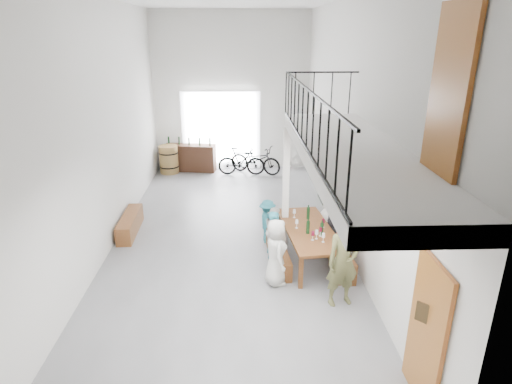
{
  "coord_description": "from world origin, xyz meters",
  "views": [
    {
      "loc": [
        0.31,
        -9.4,
        4.73
      ],
      "look_at": [
        0.63,
        -0.5,
        1.41
      ],
      "focal_mm": 30.0,
      "sensor_mm": 36.0,
      "label": 1
    }
  ],
  "objects_px": {
    "side_bench": "(130,224)",
    "bicycle_near": "(255,160)",
    "serving_counter": "(190,158)",
    "tasting_table": "(309,232)",
    "oak_barrel": "(169,159)",
    "bench_inner": "(278,253)",
    "host_standing": "(343,261)"
  },
  "relations": [
    {
      "from": "oak_barrel",
      "to": "host_standing",
      "type": "relative_size",
      "value": 0.57
    },
    {
      "from": "tasting_table",
      "to": "side_bench",
      "type": "bearing_deg",
      "value": 153.25
    },
    {
      "from": "side_bench",
      "to": "bench_inner",
      "type": "bearing_deg",
      "value": -24.22
    },
    {
      "from": "side_bench",
      "to": "bicycle_near",
      "type": "distance_m",
      "value": 5.81
    },
    {
      "from": "bench_inner",
      "to": "oak_barrel",
      "type": "height_order",
      "value": "oak_barrel"
    },
    {
      "from": "tasting_table",
      "to": "host_standing",
      "type": "relative_size",
      "value": 1.4
    },
    {
      "from": "side_bench",
      "to": "bicycle_near",
      "type": "bearing_deg",
      "value": 55.08
    },
    {
      "from": "bench_inner",
      "to": "serving_counter",
      "type": "relative_size",
      "value": 0.98
    },
    {
      "from": "side_bench",
      "to": "oak_barrel",
      "type": "xyz_separation_m",
      "value": [
        0.24,
        4.91,
        0.27
      ]
    },
    {
      "from": "tasting_table",
      "to": "serving_counter",
      "type": "height_order",
      "value": "serving_counter"
    },
    {
      "from": "bench_inner",
      "to": "oak_barrel",
      "type": "xyz_separation_m",
      "value": [
        -3.36,
        6.53,
        0.29
      ]
    },
    {
      "from": "bench_inner",
      "to": "side_bench",
      "type": "bearing_deg",
      "value": 151.12
    },
    {
      "from": "bicycle_near",
      "to": "host_standing",
      "type": "bearing_deg",
      "value": -144.57
    },
    {
      "from": "side_bench",
      "to": "oak_barrel",
      "type": "bearing_deg",
      "value": 87.26
    },
    {
      "from": "tasting_table",
      "to": "host_standing",
      "type": "height_order",
      "value": "host_standing"
    },
    {
      "from": "side_bench",
      "to": "serving_counter",
      "type": "height_order",
      "value": "serving_counter"
    },
    {
      "from": "bench_inner",
      "to": "bicycle_near",
      "type": "bearing_deg",
      "value": 87.79
    },
    {
      "from": "tasting_table",
      "to": "side_bench",
      "type": "height_order",
      "value": "tasting_table"
    },
    {
      "from": "oak_barrel",
      "to": "serving_counter",
      "type": "height_order",
      "value": "oak_barrel"
    },
    {
      "from": "side_bench",
      "to": "serving_counter",
      "type": "xyz_separation_m",
      "value": [
        0.97,
        5.16,
        0.25
      ]
    },
    {
      "from": "bench_inner",
      "to": "bicycle_near",
      "type": "height_order",
      "value": "bicycle_near"
    },
    {
      "from": "tasting_table",
      "to": "oak_barrel",
      "type": "relative_size",
      "value": 2.46
    },
    {
      "from": "serving_counter",
      "to": "bicycle_near",
      "type": "bearing_deg",
      "value": -0.62
    },
    {
      "from": "host_standing",
      "to": "bicycle_near",
      "type": "distance_m",
      "value": 8.05
    },
    {
      "from": "oak_barrel",
      "to": "bicycle_near",
      "type": "height_order",
      "value": "bicycle_near"
    },
    {
      "from": "bench_inner",
      "to": "host_standing",
      "type": "bearing_deg",
      "value": -61.2
    },
    {
      "from": "bench_inner",
      "to": "bicycle_near",
      "type": "xyz_separation_m",
      "value": [
        -0.27,
        6.38,
        0.3
      ]
    },
    {
      "from": "bench_inner",
      "to": "host_standing",
      "type": "distance_m",
      "value": 1.98
    },
    {
      "from": "side_bench",
      "to": "host_standing",
      "type": "relative_size",
      "value": 0.93
    },
    {
      "from": "tasting_table",
      "to": "bicycle_near",
      "type": "height_order",
      "value": "bicycle_near"
    },
    {
      "from": "serving_counter",
      "to": "side_bench",
      "type": "bearing_deg",
      "value": -91.6
    },
    {
      "from": "serving_counter",
      "to": "host_standing",
      "type": "xyz_separation_m",
      "value": [
        3.66,
        -8.33,
        0.39
      ]
    }
  ]
}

